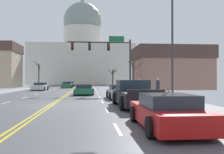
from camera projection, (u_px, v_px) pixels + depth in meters
name	position (u px, v px, depth m)	size (l,w,h in m)	color
ground	(51.00, 105.00, 16.80)	(20.00, 180.00, 0.20)	#505055
signal_gantry	(108.00, 52.00, 31.32)	(7.91, 0.41, 6.95)	#28282D
street_lamp_right	(169.00, 33.00, 17.28)	(2.09, 0.24, 8.01)	#333338
capitol_building	(83.00, 55.00, 89.82)	(34.41, 22.40, 31.51)	beige
sedan_near_00	(84.00, 90.00, 27.89)	(2.16, 4.40, 1.16)	#1E7247
sedan_near_01	(120.00, 92.00, 22.33)	(2.18, 4.51, 1.22)	silver
pickup_truck_near_02	(134.00, 95.00, 15.79)	(2.46, 5.83, 1.66)	black
sedan_near_03	(167.00, 112.00, 8.71)	(2.04, 4.61, 1.20)	#B71414
sedan_oncoming_00	(40.00, 87.00, 39.12)	(2.07, 4.53, 1.21)	silver
sedan_oncoming_01	(67.00, 85.00, 49.90)	(2.03, 4.66, 1.21)	#1E7247
sedan_oncoming_02	(70.00, 84.00, 58.07)	(1.97, 4.34, 1.19)	#6B6056
flank_building_02	(171.00, 68.00, 43.30)	(12.52, 8.69, 7.18)	#8C6656
bare_tree_00	(113.00, 76.00, 68.48)	(2.40, 1.99, 4.60)	#423328
bare_tree_01	(39.00, 74.00, 55.82)	(1.50, 1.56, 5.63)	#423328
bare_tree_02	(133.00, 73.00, 36.78)	(2.28, 2.14, 5.28)	#4C3D2D
pedestrian_00	(140.00, 86.00, 26.50)	(0.35, 0.34, 1.60)	#4C4238
pedestrian_01	(158.00, 86.00, 23.43)	(0.35, 0.34, 1.68)	black
bicycle_parked	(167.00, 95.00, 19.67)	(0.12, 1.77, 0.85)	black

